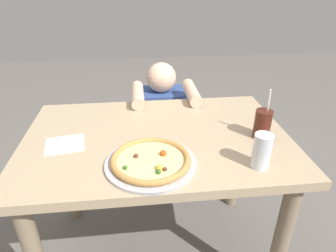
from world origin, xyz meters
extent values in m
plane|color=#66605B|center=(0.00, 0.00, 0.00)|extent=(8.00, 8.00, 0.00)
cube|color=tan|center=(0.00, 0.00, 0.73)|extent=(1.20, 0.80, 0.04)
cylinder|color=#89765B|center=(0.52, -0.32, 0.35)|extent=(0.07, 0.07, 0.71)
cylinder|color=#89765B|center=(-0.52, 0.32, 0.35)|extent=(0.07, 0.07, 0.71)
cylinder|color=#89765B|center=(0.52, 0.32, 0.35)|extent=(0.07, 0.07, 0.71)
cylinder|color=#B7B7BC|center=(-0.04, -0.22, 0.76)|extent=(0.36, 0.36, 0.01)
cylinder|color=#EFD68C|center=(-0.04, -0.22, 0.77)|extent=(0.26, 0.26, 0.01)
torus|color=#C68C47|center=(-0.04, -0.22, 0.77)|extent=(0.31, 0.31, 0.02)
sphere|color=brown|center=(0.01, -0.29, 0.78)|extent=(0.02, 0.02, 0.02)
sphere|color=#2D6623|center=(-0.02, -0.31, 0.78)|extent=(0.02, 0.02, 0.02)
sphere|color=gold|center=(-0.01, -0.29, 0.78)|extent=(0.02, 0.02, 0.02)
sphere|color=brown|center=(-0.10, -0.20, 0.78)|extent=(0.02, 0.02, 0.02)
sphere|color=#2D6623|center=(-0.14, -0.27, 0.78)|extent=(0.02, 0.02, 0.02)
sphere|color=#BF4C19|center=(0.01, -0.19, 0.78)|extent=(0.03, 0.03, 0.03)
cylinder|color=#4C1E14|center=(0.46, -0.06, 0.81)|extent=(0.07, 0.07, 0.13)
cylinder|color=white|center=(0.48, -0.06, 0.92)|extent=(0.02, 0.02, 0.12)
cylinder|color=silver|center=(0.37, -0.28, 0.82)|extent=(0.07, 0.07, 0.14)
cube|color=white|center=(0.37, -0.27, 0.87)|extent=(0.04, 0.04, 0.03)
cube|color=white|center=(0.37, -0.28, 0.87)|extent=(0.04, 0.04, 0.03)
cube|color=white|center=(0.38, -0.27, 0.86)|extent=(0.03, 0.03, 0.02)
cube|color=white|center=(-0.40, -0.03, 0.75)|extent=(0.18, 0.17, 0.00)
cylinder|color=#333847|center=(0.08, 0.64, 0.23)|extent=(0.28, 0.28, 0.45)
cube|color=#334C8C|center=(0.08, 0.64, 0.58)|extent=(0.35, 0.22, 0.26)
sphere|color=beige|center=(0.08, 0.64, 0.80)|extent=(0.19, 0.19, 0.19)
cylinder|color=beige|center=(-0.08, 0.41, 0.79)|extent=(0.07, 0.28, 0.07)
cylinder|color=beige|center=(0.24, 0.41, 0.79)|extent=(0.07, 0.28, 0.07)
camera|label=1|loc=(-0.08, -1.16, 1.43)|focal=31.53mm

